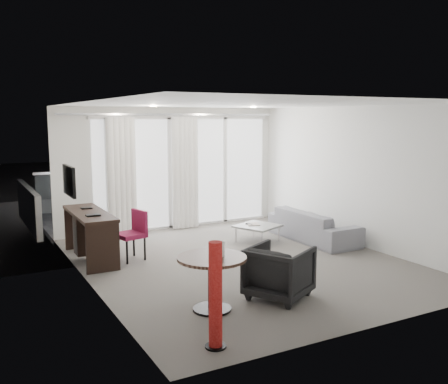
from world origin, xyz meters
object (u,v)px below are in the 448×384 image
coffee_table (257,233)px  rattan_chair_a (165,197)px  rattan_chair_b (206,194)px  round_table (212,284)px  sofa (313,225)px  red_lamp (215,295)px  tub_armchair (279,272)px  desk (90,236)px  desk_chair (130,236)px

coffee_table → rattan_chair_a: size_ratio=0.81×
coffee_table → rattan_chair_b: bearing=78.8°
round_table → sofa: 4.08m
red_lamp → tub_armchair: red_lamp is taller
desk → red_lamp: red_lamp is taller
round_table → sofa: bearing=33.9°
rattan_chair_a → rattan_chair_b: size_ratio=1.23×
sofa → rattan_chair_a: bearing=22.5°
tub_armchair → coffee_table: (1.36, 2.71, -0.19)m
tub_armchair → rattan_chair_a: size_ratio=0.86×
sofa → red_lamp: bearing=130.0°
desk → sofa: size_ratio=0.86×
round_table → tub_armchair: tub_armchair is taller
coffee_table → sofa: 1.12m
round_table → rattan_chair_a: 6.36m
round_table → coffee_table: size_ratio=1.19×
sofa → round_table: bearing=123.9°
rattan_chair_a → desk_chair: bearing=-97.4°
rattan_chair_a → rattan_chair_b: rattan_chair_a is taller
coffee_table → red_lamp: bearing=-127.6°
desk_chair → coffee_table: desk_chair is taller
desk → sofa: desk is taller
coffee_table → rattan_chair_b: rattan_chair_b is taller
desk → rattan_chair_b: desk is taller
desk_chair → tub_armchair: size_ratio=1.09×
rattan_chair_a → rattan_chair_b: 1.34m
desk → round_table: (0.79, -2.99, -0.06)m
tub_armchair → coffee_table: size_ratio=1.07×
desk_chair → tub_armchair: bearing=-79.6°
desk_chair → coffee_table: bearing=-12.7°
rattan_chair_b → desk_chair: bearing=-149.4°
desk_chair → sofa: 3.61m
desk_chair → rattan_chair_a: (2.01, 3.46, 0.03)m
rattan_chair_b → sofa: bearing=-104.4°
round_table → rattan_chair_a: (1.81, 6.10, 0.11)m
round_table → rattan_chair_b: 7.14m
red_lamp → sofa: (3.82, 3.20, -0.27)m
sofa → rattan_chair_b: (-0.29, 4.15, 0.07)m
coffee_table → sofa: bearing=-21.3°
rattan_chair_a → round_table: bearing=-83.8°
red_lamp → round_table: bearing=65.1°
round_table → desk: bearing=104.7°
red_lamp → rattan_chair_b: size_ratio=1.55×
desk → red_lamp: bearing=-84.8°
coffee_table → desk_chair: bearing=-179.0°
round_table → rattan_chair_b: bearing=64.3°
desk → red_lamp: 3.94m
red_lamp → rattan_chair_b: red_lamp is taller
desk_chair → red_lamp: red_lamp is taller
desk_chair → tub_armchair: desk_chair is taller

